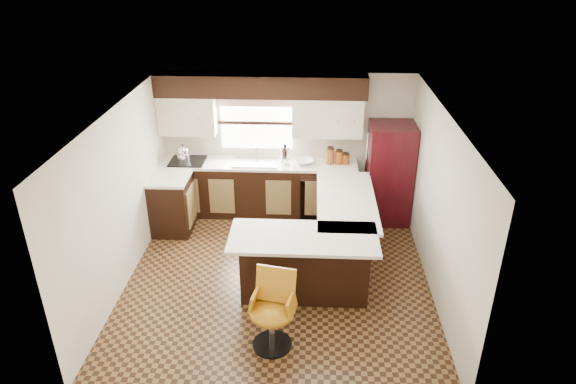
# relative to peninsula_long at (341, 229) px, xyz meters

# --- Properties ---
(floor) EXTENTS (4.40, 4.40, 0.00)m
(floor) POSITION_rel_peninsula_long_xyz_m (-0.90, -0.62, -0.45)
(floor) COLOR #49301A
(floor) RESTS_ON ground
(ceiling) EXTENTS (4.40, 4.40, 0.00)m
(ceiling) POSITION_rel_peninsula_long_xyz_m (-0.90, -0.62, 1.95)
(ceiling) COLOR silver
(ceiling) RESTS_ON wall_back
(wall_back) EXTENTS (4.40, 0.00, 4.40)m
(wall_back) POSITION_rel_peninsula_long_xyz_m (-0.90, 1.58, 0.75)
(wall_back) COLOR beige
(wall_back) RESTS_ON floor
(wall_front) EXTENTS (4.40, 0.00, 4.40)m
(wall_front) POSITION_rel_peninsula_long_xyz_m (-0.90, -2.83, 0.75)
(wall_front) COLOR beige
(wall_front) RESTS_ON floor
(wall_left) EXTENTS (0.00, 4.40, 4.40)m
(wall_left) POSITION_rel_peninsula_long_xyz_m (-3.00, -0.62, 0.75)
(wall_left) COLOR beige
(wall_left) RESTS_ON floor
(wall_right) EXTENTS (0.00, 4.40, 4.40)m
(wall_right) POSITION_rel_peninsula_long_xyz_m (1.20, -0.62, 0.75)
(wall_right) COLOR beige
(wall_right) RESTS_ON floor
(base_cab_back) EXTENTS (3.30, 0.60, 0.90)m
(base_cab_back) POSITION_rel_peninsula_long_xyz_m (-1.35, 1.28, 0.00)
(base_cab_back) COLOR black
(base_cab_back) RESTS_ON floor
(base_cab_left) EXTENTS (0.60, 0.70, 0.90)m
(base_cab_left) POSITION_rel_peninsula_long_xyz_m (-2.70, 0.62, 0.00)
(base_cab_left) COLOR black
(base_cab_left) RESTS_ON floor
(counter_back) EXTENTS (3.30, 0.60, 0.04)m
(counter_back) POSITION_rel_peninsula_long_xyz_m (-1.35, 1.28, 0.47)
(counter_back) COLOR silver
(counter_back) RESTS_ON base_cab_back
(counter_left) EXTENTS (0.60, 0.70, 0.04)m
(counter_left) POSITION_rel_peninsula_long_xyz_m (-2.70, 0.62, 0.47)
(counter_left) COLOR silver
(counter_left) RESTS_ON base_cab_left
(soffit) EXTENTS (3.40, 0.35, 0.36)m
(soffit) POSITION_rel_peninsula_long_xyz_m (-1.30, 1.40, 1.77)
(soffit) COLOR black
(soffit) RESTS_ON wall_back
(upper_cab_left) EXTENTS (0.94, 0.35, 0.64)m
(upper_cab_left) POSITION_rel_peninsula_long_xyz_m (-2.52, 1.40, 1.27)
(upper_cab_left) COLOR beige
(upper_cab_left) RESTS_ON wall_back
(upper_cab_right) EXTENTS (1.14, 0.35, 0.64)m
(upper_cab_right) POSITION_rel_peninsula_long_xyz_m (-0.22, 1.40, 1.27)
(upper_cab_right) COLOR beige
(upper_cab_right) RESTS_ON wall_back
(window_pane) EXTENTS (1.20, 0.02, 0.90)m
(window_pane) POSITION_rel_peninsula_long_xyz_m (-1.40, 1.56, 1.10)
(window_pane) COLOR white
(window_pane) RESTS_ON wall_back
(valance) EXTENTS (1.30, 0.06, 0.18)m
(valance) POSITION_rel_peninsula_long_xyz_m (-1.40, 1.52, 1.49)
(valance) COLOR #D19B93
(valance) RESTS_ON wall_back
(sink) EXTENTS (0.75, 0.45, 0.03)m
(sink) POSITION_rel_peninsula_long_xyz_m (-1.40, 1.25, 0.51)
(sink) COLOR #B2B2B7
(sink) RESTS_ON counter_back
(dishwasher) EXTENTS (0.58, 0.03, 0.78)m
(dishwasher) POSITION_rel_peninsula_long_xyz_m (-0.35, 0.99, -0.02)
(dishwasher) COLOR black
(dishwasher) RESTS_ON floor
(cooktop) EXTENTS (0.58, 0.50, 0.02)m
(cooktop) POSITION_rel_peninsula_long_xyz_m (-2.55, 1.25, 0.51)
(cooktop) COLOR black
(cooktop) RESTS_ON counter_back
(peninsula_long) EXTENTS (0.60, 1.95, 0.90)m
(peninsula_long) POSITION_rel_peninsula_long_xyz_m (0.00, 0.00, 0.00)
(peninsula_long) COLOR black
(peninsula_long) RESTS_ON floor
(peninsula_return) EXTENTS (1.65, 0.60, 0.90)m
(peninsula_return) POSITION_rel_peninsula_long_xyz_m (-0.53, -0.97, 0.00)
(peninsula_return) COLOR black
(peninsula_return) RESTS_ON floor
(counter_pen_long) EXTENTS (0.84, 1.95, 0.04)m
(counter_pen_long) POSITION_rel_peninsula_long_xyz_m (0.05, 0.00, 0.47)
(counter_pen_long) COLOR silver
(counter_pen_long) RESTS_ON peninsula_long
(counter_pen_return) EXTENTS (1.89, 0.84, 0.04)m
(counter_pen_return) POSITION_rel_peninsula_long_xyz_m (-0.55, -1.06, 0.47)
(counter_pen_return) COLOR silver
(counter_pen_return) RESTS_ON peninsula_return
(refrigerator) EXTENTS (0.72, 0.69, 1.68)m
(refrigerator) POSITION_rel_peninsula_long_xyz_m (0.82, 1.17, 0.39)
(refrigerator) COLOR #35080E
(refrigerator) RESTS_ON floor
(bar_chair) EXTENTS (0.60, 0.60, 0.96)m
(bar_chair) POSITION_rel_peninsula_long_xyz_m (-0.88, -2.00, 0.03)
(bar_chair) COLOR #B97714
(bar_chair) RESTS_ON floor
(kettle) EXTENTS (0.21, 0.21, 0.29)m
(kettle) POSITION_rel_peninsula_long_xyz_m (-2.61, 1.26, 0.66)
(kettle) COLOR silver
(kettle) RESTS_ON cooktop
(percolator) EXTENTS (0.15, 0.15, 0.30)m
(percolator) POSITION_rel_peninsula_long_xyz_m (-0.91, 1.28, 0.65)
(percolator) COLOR silver
(percolator) RESTS_ON counter_back
(mixing_bowl) EXTENTS (0.38, 0.38, 0.07)m
(mixing_bowl) POSITION_rel_peninsula_long_xyz_m (-0.58, 1.28, 0.53)
(mixing_bowl) COLOR white
(mixing_bowl) RESTS_ON counter_back
(canister_large) EXTENTS (0.13, 0.13, 0.27)m
(canister_large) POSITION_rel_peninsula_long_xyz_m (-0.15, 1.30, 0.63)
(canister_large) COLOR brown
(canister_large) RESTS_ON counter_back
(canister_med) EXTENTS (0.13, 0.13, 0.22)m
(canister_med) POSITION_rel_peninsula_long_xyz_m (-0.01, 1.30, 0.61)
(canister_med) COLOR brown
(canister_med) RESTS_ON counter_back
(canister_small) EXTENTS (0.12, 0.12, 0.17)m
(canister_small) POSITION_rel_peninsula_long_xyz_m (0.10, 1.30, 0.58)
(canister_small) COLOR brown
(canister_small) RESTS_ON counter_back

